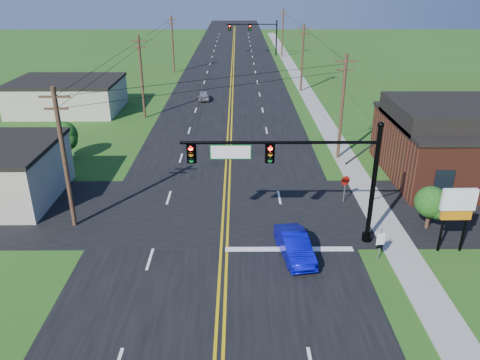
{
  "coord_description": "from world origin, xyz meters",
  "views": [
    {
      "loc": [
        0.98,
        -16.46,
        14.75
      ],
      "look_at": [
        1.13,
        10.0,
        3.17
      ],
      "focal_mm": 35.0,
      "sensor_mm": 36.0,
      "label": 1
    }
  ],
  "objects_px": {
    "signal_mast_main": "(297,168)",
    "signal_mast_far": "(255,32)",
    "blue_car": "(295,246)",
    "route_sign": "(380,242)",
    "stop_sign": "(345,183)"
  },
  "relations": [
    {
      "from": "signal_mast_far",
      "to": "blue_car",
      "type": "bearing_deg",
      "value": -90.18
    },
    {
      "from": "blue_car",
      "to": "route_sign",
      "type": "distance_m",
      "value": 4.76
    },
    {
      "from": "signal_mast_far",
      "to": "route_sign",
      "type": "relative_size",
      "value": 5.6
    },
    {
      "from": "blue_car",
      "to": "stop_sign",
      "type": "xyz_separation_m",
      "value": [
        4.29,
        7.02,
        0.76
      ]
    },
    {
      "from": "signal_mast_main",
      "to": "route_sign",
      "type": "xyz_separation_m",
      "value": [
        4.6,
        -2.02,
        -3.61
      ]
    },
    {
      "from": "signal_mast_far",
      "to": "route_sign",
      "type": "xyz_separation_m",
      "value": [
        4.5,
        -74.02,
        -3.4
      ]
    },
    {
      "from": "signal_mast_main",
      "to": "signal_mast_far",
      "type": "xyz_separation_m",
      "value": [
        0.1,
        72.0,
        -0.2
      ]
    },
    {
      "from": "signal_mast_main",
      "to": "stop_sign",
      "type": "height_order",
      "value": "signal_mast_main"
    },
    {
      "from": "route_sign",
      "to": "stop_sign",
      "type": "height_order",
      "value": "stop_sign"
    },
    {
      "from": "signal_mast_far",
      "to": "blue_car",
      "type": "relative_size",
      "value": 2.59
    },
    {
      "from": "signal_mast_far",
      "to": "blue_car",
      "type": "xyz_separation_m",
      "value": [
        -0.23,
        -73.74,
        -3.85
      ]
    },
    {
      "from": "signal_mast_main",
      "to": "blue_car",
      "type": "xyz_separation_m",
      "value": [
        -0.13,
        -1.74,
        -4.05
      ]
    },
    {
      "from": "stop_sign",
      "to": "blue_car",
      "type": "bearing_deg",
      "value": -142.69
    },
    {
      "from": "route_sign",
      "to": "stop_sign",
      "type": "xyz_separation_m",
      "value": [
        -0.44,
        7.3,
        0.32
      ]
    },
    {
      "from": "blue_car",
      "to": "stop_sign",
      "type": "distance_m",
      "value": 8.26
    }
  ]
}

